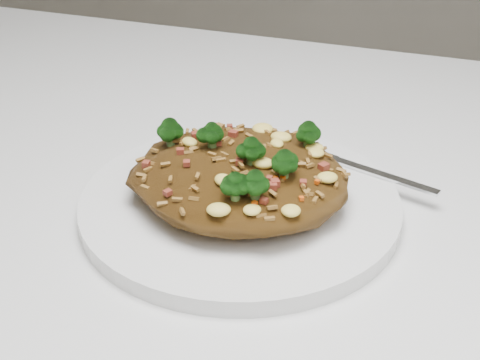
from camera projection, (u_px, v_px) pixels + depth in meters
name	position (u px, v px, depth m)	size (l,w,h in m)	color
dining_table	(287.00, 287.00, 0.60)	(1.20, 0.80, 0.75)	white
plate	(240.00, 203.00, 0.54)	(0.26, 0.26, 0.01)	white
fried_rice	(240.00, 168.00, 0.53)	(0.17, 0.16, 0.06)	brown
fork	(358.00, 167.00, 0.58)	(0.16, 0.06, 0.00)	silver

